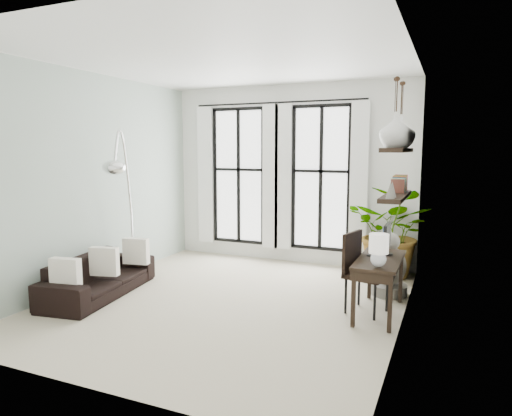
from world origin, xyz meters
The scene contains 16 objects.
floor centered at (0.00, 0.00, 0.00)m, with size 5.00×5.00×0.00m, color #C1B799.
ceiling centered at (0.00, 0.00, 3.20)m, with size 5.00×5.00×0.00m, color white.
wall_left centered at (-2.25, 0.00, 1.60)m, with size 5.00×5.00×0.00m, color #9EB1A4.
wall_right centered at (2.25, 0.00, 1.60)m, with size 5.00×5.00×0.00m, color white.
wall_back centered at (0.00, 2.50, 1.60)m, with size 4.50×4.50×0.00m, color white.
windows centered at (-0.20, 2.43, 1.56)m, with size 3.26×0.13×2.65m.
wall_shelves centered at (2.11, 0.37, 1.73)m, with size 0.25×1.30×0.60m.
sofa centered at (-1.80, -0.46, 0.28)m, with size 1.90×0.74×0.55m, color black.
throw_pillows centered at (-1.70, -0.46, 0.50)m, with size 0.40×1.52×0.40m.
plant centered at (1.90, 2.15, 0.74)m, with size 1.34×1.16×1.48m, color #2D7228.
desk centered at (1.95, 0.28, 0.68)m, with size 0.51×1.22×1.11m.
desk_chair centered at (1.71, 0.36, 0.58)m, with size 0.59×0.59×1.02m.
arc_lamp centered at (-1.70, -0.01, 1.80)m, with size 0.73×1.15×2.35m.
buddha centered at (1.97, 1.18, 0.38)m, with size 0.50×0.50×0.90m.
vase_a centered at (2.11, 0.08, 2.27)m, with size 0.37×0.37×0.38m, color white.
vase_b centered at (2.11, 0.48, 2.27)m, with size 0.37×0.37×0.38m, color white.
Camera 1 is at (2.73, -5.34, 2.07)m, focal length 32.00 mm.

